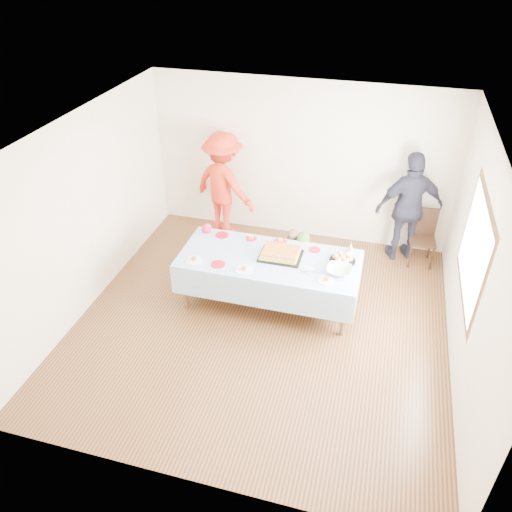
# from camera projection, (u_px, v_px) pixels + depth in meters

# --- Properties ---
(ground) EXTENTS (5.00, 5.00, 0.00)m
(ground) POSITION_uv_depth(u_px,v_px,m) (262.00, 321.00, 6.98)
(ground) COLOR #442413
(ground) RESTS_ON ground
(room_walls) EXTENTS (5.04, 5.04, 2.72)m
(room_walls) POSITION_uv_depth(u_px,v_px,m) (267.00, 210.00, 5.98)
(room_walls) COLOR beige
(room_walls) RESTS_ON ground
(party_table) EXTENTS (2.50, 1.10, 0.78)m
(party_table) POSITION_uv_depth(u_px,v_px,m) (269.00, 261.00, 6.93)
(party_table) COLOR brown
(party_table) RESTS_ON ground
(birthday_cake) EXTENTS (0.58, 0.45, 0.10)m
(birthday_cake) POSITION_uv_depth(u_px,v_px,m) (281.00, 254.00, 6.90)
(birthday_cake) COLOR black
(birthday_cake) RESTS_ON party_table
(rolls_tray) EXTENTS (0.36, 0.36, 0.11)m
(rolls_tray) POSITION_uv_depth(u_px,v_px,m) (343.00, 258.00, 6.81)
(rolls_tray) COLOR black
(rolls_tray) RESTS_ON party_table
(punch_bowl) EXTENTS (0.34, 0.34, 0.08)m
(punch_bowl) POSITION_uv_depth(u_px,v_px,m) (339.00, 270.00, 6.58)
(punch_bowl) COLOR silver
(punch_bowl) RESTS_ON party_table
(party_hat) EXTENTS (0.10, 0.10, 0.16)m
(party_hat) POSITION_uv_depth(u_px,v_px,m) (351.00, 247.00, 6.98)
(party_hat) COLOR silver
(party_hat) RESTS_ON party_table
(fork_pile) EXTENTS (0.24, 0.18, 0.07)m
(fork_pile) POSITION_uv_depth(u_px,v_px,m) (310.00, 270.00, 6.60)
(fork_pile) COLOR white
(fork_pile) RESTS_ON party_table
(plate_red_far_a) EXTENTS (0.20, 0.20, 0.01)m
(plate_red_far_a) POSITION_uv_depth(u_px,v_px,m) (222.00, 235.00, 7.39)
(plate_red_far_a) COLOR red
(plate_red_far_a) RESTS_ON party_table
(plate_red_far_b) EXTENTS (0.16, 0.16, 0.01)m
(plate_red_far_b) POSITION_uv_depth(u_px,v_px,m) (251.00, 238.00, 7.31)
(plate_red_far_b) COLOR red
(plate_red_far_b) RESTS_ON party_table
(plate_red_far_c) EXTENTS (0.19, 0.19, 0.01)m
(plate_red_far_c) POSITION_uv_depth(u_px,v_px,m) (280.00, 242.00, 7.24)
(plate_red_far_c) COLOR red
(plate_red_far_c) RESTS_ON party_table
(plate_red_far_d) EXTENTS (0.16, 0.16, 0.01)m
(plate_red_far_d) POSITION_uv_depth(u_px,v_px,m) (315.00, 250.00, 7.06)
(plate_red_far_d) COLOR red
(plate_red_far_d) RESTS_ON party_table
(plate_red_near) EXTENTS (0.20, 0.20, 0.01)m
(plate_red_near) POSITION_uv_depth(u_px,v_px,m) (218.00, 264.00, 6.76)
(plate_red_near) COLOR red
(plate_red_near) RESTS_ON party_table
(plate_white_left) EXTENTS (0.22, 0.22, 0.01)m
(plate_white_left) POSITION_uv_depth(u_px,v_px,m) (194.00, 260.00, 6.84)
(plate_white_left) COLOR white
(plate_white_left) RESTS_ON party_table
(plate_white_mid) EXTENTS (0.23, 0.23, 0.01)m
(plate_white_mid) POSITION_uv_depth(u_px,v_px,m) (244.00, 270.00, 6.66)
(plate_white_mid) COLOR white
(plate_white_mid) RESTS_ON party_table
(plate_white_right) EXTENTS (0.22, 0.22, 0.01)m
(plate_white_right) POSITION_uv_depth(u_px,v_px,m) (326.00, 280.00, 6.46)
(plate_white_right) COLOR white
(plate_white_right) RESTS_ON party_table
(dining_chair) EXTENTS (0.43, 0.43, 0.91)m
(dining_chair) POSITION_uv_depth(u_px,v_px,m) (423.00, 233.00, 7.96)
(dining_chair) COLOR black
(dining_chair) RESTS_ON ground
(toddler_left) EXTENTS (0.34, 0.22, 0.91)m
(toddler_left) POSITION_uv_depth(u_px,v_px,m) (208.00, 249.00, 7.69)
(toddler_left) COLOR red
(toddler_left) RESTS_ON ground
(toddler_mid) EXTENTS (0.48, 0.36, 0.87)m
(toddler_mid) POSITION_uv_depth(u_px,v_px,m) (302.00, 258.00, 7.51)
(toddler_mid) COLOR #427B29
(toddler_mid) RESTS_ON ground
(toddler_right) EXTENTS (0.48, 0.40, 0.88)m
(toddler_right) POSITION_uv_depth(u_px,v_px,m) (291.00, 255.00, 7.58)
(toddler_right) COLOR tan
(toddler_right) RESTS_ON ground
(adult_left) EXTENTS (1.36, 1.09, 1.84)m
(adult_left) POSITION_uv_depth(u_px,v_px,m) (224.00, 185.00, 8.50)
(adult_left) COLOR red
(adult_left) RESTS_ON ground
(adult_right) EXTENTS (1.16, 0.80, 1.83)m
(adult_right) POSITION_uv_depth(u_px,v_px,m) (409.00, 208.00, 7.83)
(adult_right) COLOR #262635
(adult_right) RESTS_ON ground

